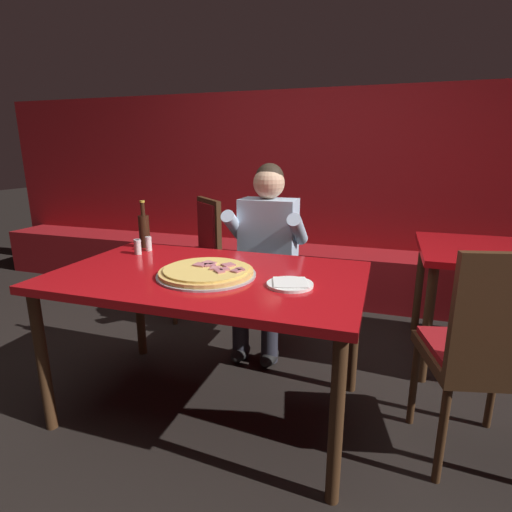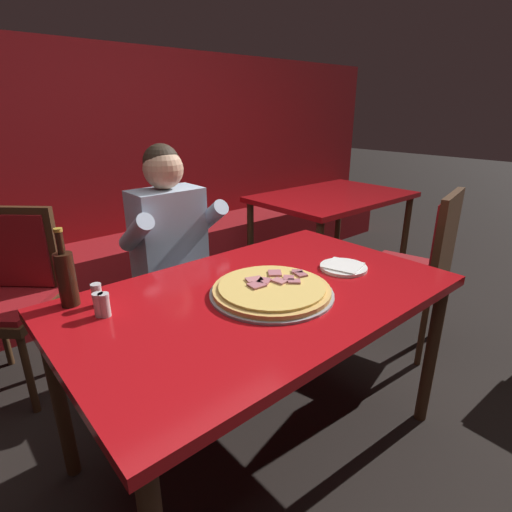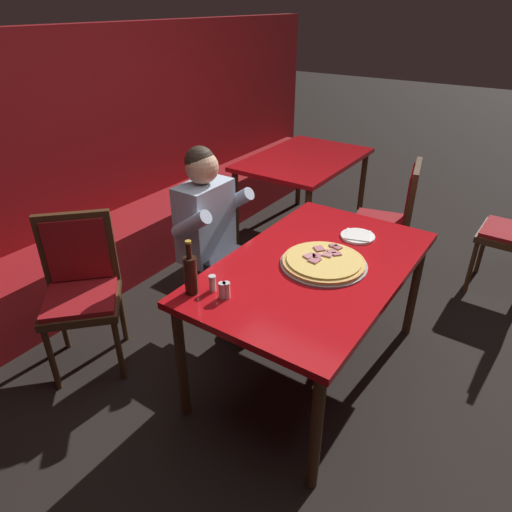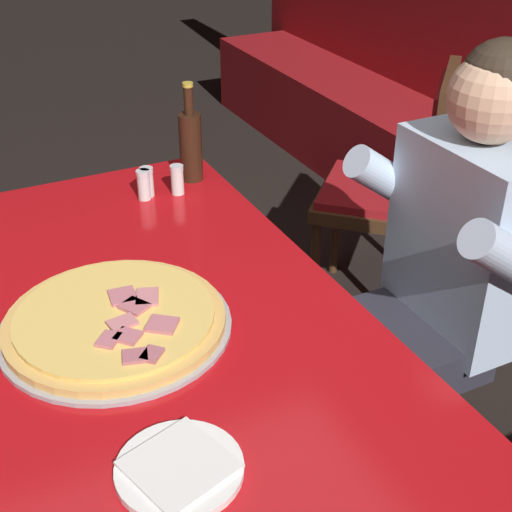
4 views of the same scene
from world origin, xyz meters
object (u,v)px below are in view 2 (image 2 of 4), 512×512
(pizza, at_px, (272,290))
(main_dining_table, at_px, (261,308))
(dining_chair_far_left, at_px, (11,287))
(background_dining_table, at_px, (332,204))
(shaker_red_pepper_flakes, at_px, (99,306))
(diner_seated_blue_shirt, at_px, (177,252))
(shaker_parmesan, at_px, (105,306))
(plate_white_paper, at_px, (343,267))
(shaker_oregano, at_px, (97,296))
(dining_chair_near_left, at_px, (421,261))
(beer_bottle, at_px, (66,277))

(pizza, bearing_deg, main_dining_table, 107.95)
(dining_chair_far_left, distance_m, background_dining_table, 2.38)
(shaker_red_pepper_flakes, distance_m, diner_seated_blue_shirt, 0.83)
(shaker_parmesan, xyz_separation_m, background_dining_table, (2.23, 0.80, -0.12))
(plate_white_paper, xyz_separation_m, shaker_oregano, (-0.96, 0.37, 0.03))
(shaker_oregano, relative_size, shaker_parmesan, 1.00)
(pizza, height_order, shaker_parmesan, shaker_parmesan)
(main_dining_table, distance_m, plate_white_paper, 0.45)
(plate_white_paper, relative_size, shaker_red_pepper_flakes, 2.44)
(plate_white_paper, bearing_deg, dining_chair_near_left, 3.14)
(beer_bottle, xyz_separation_m, shaker_red_pepper_flakes, (0.05, -0.15, -0.07))
(dining_chair_near_left, distance_m, background_dining_table, 1.11)
(shaker_oregano, xyz_separation_m, shaker_parmesan, (-0.01, -0.10, 0.00))
(shaker_oregano, bearing_deg, plate_white_paper, -20.90)
(shaker_parmesan, relative_size, dining_chair_far_left, 0.09)
(shaker_parmesan, xyz_separation_m, dining_chair_far_left, (-0.14, 1.01, -0.24))
(pizza, bearing_deg, plate_white_paper, -3.01)
(shaker_oregano, bearing_deg, dining_chair_far_left, 99.06)
(shaker_red_pepper_flakes, xyz_separation_m, shaker_parmesan, (0.01, -0.01, 0.00))
(beer_bottle, distance_m, background_dining_table, 2.39)
(pizza, relative_size, plate_white_paper, 2.30)
(main_dining_table, distance_m, dining_chair_near_left, 1.27)
(dining_chair_near_left, distance_m, dining_chair_far_left, 2.31)
(pizza, height_order, shaker_oregano, shaker_oregano)
(shaker_oregano, height_order, background_dining_table, shaker_oregano)
(beer_bottle, distance_m, shaker_parmesan, 0.19)
(pizza, xyz_separation_m, dining_chair_far_left, (-0.69, 1.26, -0.22))
(pizza, bearing_deg, dining_chair_far_left, 118.64)
(main_dining_table, distance_m, shaker_red_pepper_flakes, 0.61)
(pizza, distance_m, beer_bottle, 0.75)
(dining_chair_far_left, bearing_deg, shaker_parmesan, -82.32)
(shaker_parmesan, bearing_deg, dining_chair_near_left, -7.14)
(shaker_oregano, bearing_deg, main_dining_table, -29.74)
(beer_bottle, bearing_deg, shaker_parmesan, -69.34)
(shaker_parmesan, relative_size, background_dining_table, 0.07)
(shaker_oregano, relative_size, dining_chair_near_left, 0.09)
(pizza, relative_size, shaker_parmesan, 5.60)
(main_dining_table, distance_m, shaker_parmesan, 0.59)
(beer_bottle, height_order, diner_seated_blue_shirt, diner_seated_blue_shirt)
(shaker_red_pepper_flakes, relative_size, dining_chair_near_left, 0.09)
(beer_bottle, bearing_deg, dining_chair_far_left, 94.94)
(shaker_red_pepper_flakes, height_order, diner_seated_blue_shirt, diner_seated_blue_shirt)
(plate_white_paper, distance_m, shaker_parmesan, 1.01)
(dining_chair_near_left, bearing_deg, main_dining_table, 179.11)
(pizza, bearing_deg, shaker_oregano, 147.55)
(shaker_oregano, height_order, diner_seated_blue_shirt, diner_seated_blue_shirt)
(pizza, xyz_separation_m, shaker_oregano, (-0.54, 0.35, 0.02))
(shaker_red_pepper_flakes, height_order, shaker_parmesan, same)
(beer_bottle, xyz_separation_m, shaker_parmesan, (0.06, -0.17, -0.07))
(shaker_oregano, bearing_deg, pizza, -32.45)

